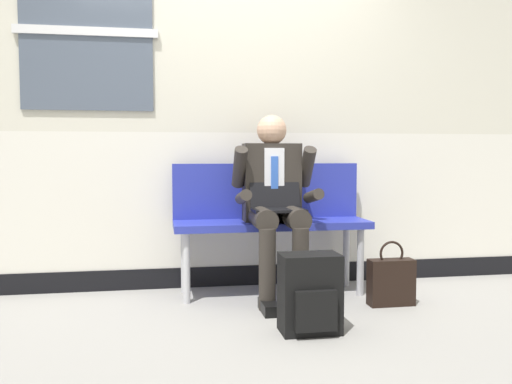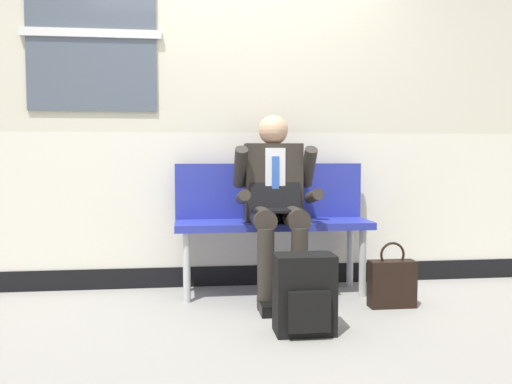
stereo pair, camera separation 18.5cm
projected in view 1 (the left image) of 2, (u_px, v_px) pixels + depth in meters
ground_plane at (238, 309)px, 3.60m from camera, size 18.00×18.00×0.00m
station_wall at (223, 89)px, 4.18m from camera, size 6.26×0.16×3.00m
bench_with_person at (270, 214)px, 4.02m from camera, size 1.39×0.42×0.93m
person_seated at (275, 199)px, 3.82m from camera, size 0.57×0.70×1.28m
backpack at (310, 294)px, 3.11m from camera, size 0.33×0.25×0.45m
handbag at (391, 281)px, 3.68m from camera, size 0.30×0.12×0.43m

